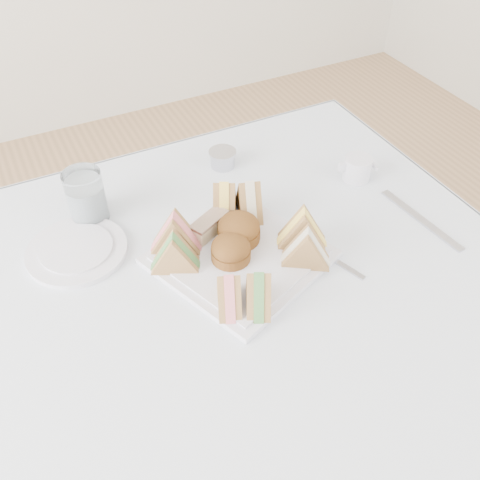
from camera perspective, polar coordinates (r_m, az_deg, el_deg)
name	(u,v)px	position (r m, az deg, el deg)	size (l,w,h in m)	color
floor	(250,475)	(1.58, 1.02, -23.81)	(4.00, 4.00, 0.00)	#9E7751
table	(252,404)	(1.25, 1.24, -17.13)	(0.90, 0.90, 0.74)	brown
tablecloth	(255,294)	(0.94, 1.58, -5.78)	(1.02, 1.02, 0.01)	white
serving_plate	(240,257)	(0.99, 0.00, -1.86)	(0.27, 0.27, 0.01)	silver
sandwich_fl_a	(229,290)	(0.88, -1.19, -5.36)	(0.08, 0.04, 0.07)	#9C8453
sandwich_fl_b	(258,288)	(0.88, 1.98, -5.16)	(0.08, 0.04, 0.08)	#9C8453
sandwich_fr_a	(303,227)	(0.98, 6.71, 1.34)	(0.09, 0.04, 0.08)	#9C8453
sandwich_fr_b	(306,246)	(0.95, 7.10, -0.69)	(0.09, 0.04, 0.08)	#9C8453
sandwich_bl_a	(174,251)	(0.94, -7.01, -1.21)	(0.09, 0.04, 0.08)	#9C8453
sandwich_bl_b	(175,232)	(0.98, -6.92, 0.89)	(0.09, 0.04, 0.08)	#9C8453
sandwich_br_a	(249,198)	(1.05, 1.00, 4.51)	(0.09, 0.04, 0.08)	#9C8453
sandwich_br_b	(224,199)	(1.04, -1.67, 4.42)	(0.09, 0.04, 0.08)	#9C8453
scone_left	(231,250)	(0.96, -0.99, -1.04)	(0.07, 0.07, 0.05)	brown
scone_right	(239,229)	(1.00, -0.12, 1.15)	(0.08, 0.08, 0.05)	brown
pastry_slice	(210,226)	(1.02, -3.27, 1.49)	(0.08, 0.03, 0.04)	beige
side_plate	(77,251)	(1.05, -17.00, -1.10)	(0.19, 0.19, 0.01)	silver
water_glass	(86,196)	(1.09, -16.10, 4.50)	(0.07, 0.07, 0.11)	white
tea_strainer	(223,159)	(1.21, -1.87, 8.59)	(0.06, 0.06, 0.03)	#B6B5C0
knife	(421,219)	(1.13, 18.73, 2.10)	(0.02, 0.21, 0.00)	#B6B5C0
fork	(325,254)	(1.01, 9.05, -1.49)	(0.01, 0.18, 0.00)	#B6B5C0
creamer_jug	(357,169)	(1.20, 12.40, 7.45)	(0.06, 0.06, 0.05)	silver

